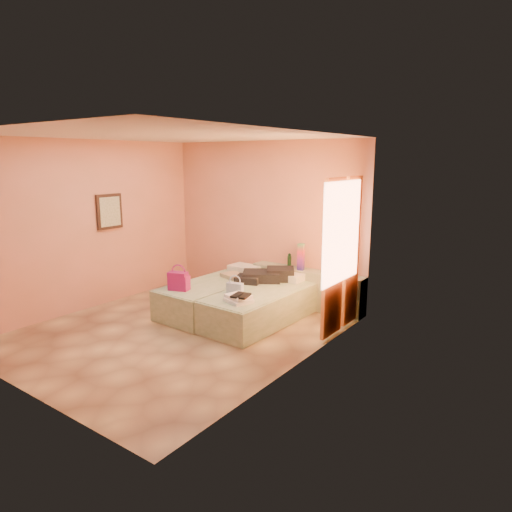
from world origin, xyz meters
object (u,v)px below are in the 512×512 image
Objects in this scene: magenta_handbag at (179,281)px; towel_stack at (239,299)px; bed_right at (260,306)px; water_bottle at (289,261)px; green_book at (330,272)px; blue_handbag at (235,288)px; bed_left at (216,296)px; flower_vase at (345,270)px; headboard_ledge at (307,288)px.

towel_stack is at bearing -16.24° from magenta_handbag.
bed_right is 1.14m from water_bottle.
magenta_handbag is at bearing -148.90° from green_book.
blue_handbag reaches higher than towel_stack.
towel_stack is at bearing -81.27° from bed_right.
magenta_handbag is 0.89m from blue_handbag.
blue_handbag reaches higher than bed_left.
blue_handbag is (-0.13, -1.34, -0.19)m from water_bottle.
bed_left is 8.18× the size of blue_handbag.
water_bottle is 1.36m from blue_handbag.
green_book reaches higher than blue_handbag.
bed_right is at bearing -84.14° from water_bottle.
flower_vase is 0.66× the size of towel_stack.
bed_right is 8.39× the size of water_bottle.
towel_stack is at bearing -31.69° from bed_left.
blue_handbag is at bearing -95.75° from water_bottle.
green_book is at bearing 27.74° from magenta_handbag.
flower_vase is at bearing 47.66° from bed_right.
flower_vase reaches higher than towel_stack.
flower_vase reaches higher than green_book.
bed_left is at bearing 59.36° from magenta_handbag.
blue_handbag is (-1.18, -1.30, -0.19)m from flower_vase.
headboard_ledge is at bearing 79.75° from bed_right.
headboard_ledge is at bearing 85.14° from towel_stack.
magenta_handbag reaches higher than blue_handbag.
magenta_handbag is 0.88× the size of towel_stack.
headboard_ledge is at bearing 35.02° from magenta_handbag.
bed_right is 1.45m from flower_vase.
flower_vase is (0.94, 0.97, 0.51)m from bed_right.
magenta_handbag is at bearing -139.83° from flower_vase.
green_book is 2.45m from magenta_handbag.
water_bottle is at bearing 178.11° from flower_vase.
bed_right is 6.47× the size of magenta_handbag.
flower_vase is 1.85m from towel_stack.
headboard_ledge is 5.86× the size of towel_stack.
bed_right is (0.90, 0.00, 0.00)m from bed_left.
blue_handbag is at bearing 134.91° from towel_stack.
water_bottle reaches higher than green_book.
flower_vase is at bearing 21.04° from magenta_handbag.
headboard_ledge is at bearing 169.25° from green_book.
magenta_handbag is at bearing -99.75° from bed_left.
flower_vase is at bearing -6.01° from headboard_ledge.
headboard_ledge is 0.85m from flower_vase.
bed_right is at bearing 14.85° from magenta_handbag.
bed_left is 1.21m from towel_stack.
water_bottle is 1.18× the size of green_book.
bed_right is at bearing 41.03° from blue_handbag.
bed_right is (-0.22, -1.05, -0.08)m from headboard_ledge.
water_bottle is at bearing 96.29° from towel_stack.
blue_handbag is (-0.87, -1.41, -0.09)m from green_book.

